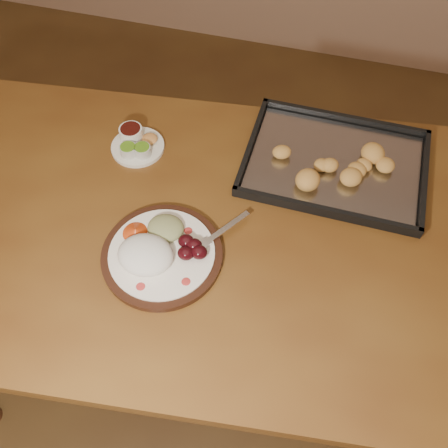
% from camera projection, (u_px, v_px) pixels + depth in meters
% --- Properties ---
extents(ground, '(4.00, 4.00, 0.00)m').
position_uv_depth(ground, '(166.00, 388.00, 1.75)').
color(ground, brown).
rests_on(ground, ground).
extents(dining_table, '(1.59, 1.06, 0.75)m').
position_uv_depth(dining_table, '(200.00, 247.00, 1.32)').
color(dining_table, brown).
rests_on(dining_table, ground).
extents(dinner_plate, '(0.32, 0.31, 0.07)m').
position_uv_depth(dinner_plate, '(158.00, 252.00, 1.17)').
color(dinner_plate, black).
rests_on(dinner_plate, dining_table).
extents(condiment_saucer, '(0.15, 0.15, 0.05)m').
position_uv_depth(condiment_saucer, '(136.00, 143.00, 1.37)').
color(condiment_saucer, white).
rests_on(condiment_saucer, dining_table).
extents(baking_tray, '(0.48, 0.36, 0.05)m').
position_uv_depth(baking_tray, '(335.00, 162.00, 1.33)').
color(baking_tray, black).
rests_on(baking_tray, dining_table).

